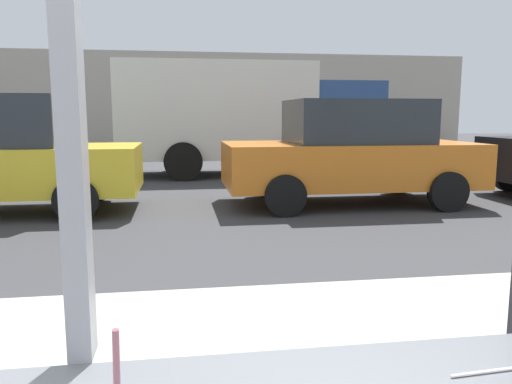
{
  "coord_description": "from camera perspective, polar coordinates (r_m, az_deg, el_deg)",
  "views": [
    {
      "loc": [
        0.21,
        -1.0,
        1.53
      ],
      "look_at": [
        0.79,
        2.74,
        0.95
      ],
      "focal_mm": 35.78,
      "sensor_mm": 36.0,
      "label": 1
    }
  ],
  "objects": [
    {
      "name": "ground_plane",
      "position": [
        9.13,
        -9.91,
        -1.12
      ],
      "size": [
        60.0,
        60.0,
        0.0
      ],
      "primitive_type": "plane",
      "color": "#38383A"
    },
    {
      "name": "building_facade_far",
      "position": [
        24.27,
        -9.34,
        10.03
      ],
      "size": [
        28.0,
        1.2,
        4.33
      ],
      "primitive_type": "cube",
      "color": "#A89E8E",
      "rests_on": "ground"
    },
    {
      "name": "parked_car_orange",
      "position": [
        8.9,
        10.58,
        4.4
      ],
      "size": [
        4.26,
        2.07,
        1.78
      ],
      "color": "orange",
      "rests_on": "ground"
    },
    {
      "name": "loose_straw",
      "position": [
        1.19,
        24.95,
        -17.69
      ],
      "size": [
        0.19,
        0.02,
        0.01
      ],
      "primitive_type": "cylinder",
      "rotation": [
        0.0,
        1.57,
        0.07
      ],
      "color": "white",
      "rests_on": "window_counter"
    },
    {
      "name": "box_truck",
      "position": [
        13.15,
        -1.23,
        8.7
      ],
      "size": [
        6.55,
        2.44,
        2.79
      ],
      "color": "silver",
      "rests_on": "ground"
    }
  ]
}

